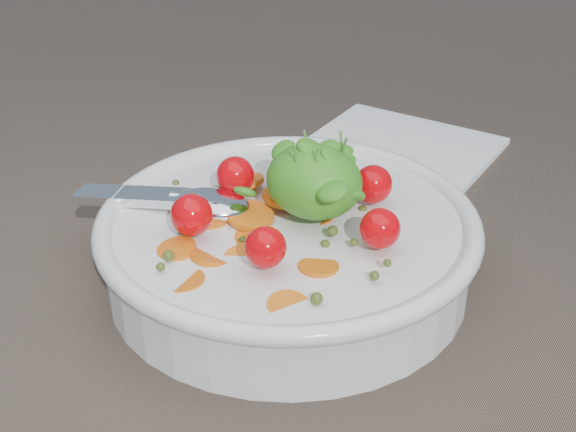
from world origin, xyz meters
The scene contains 3 objects.
ground centered at (0.00, 0.00, 0.00)m, with size 6.00×6.00×0.00m, color brown.
bowl centered at (0.01, -0.01, 0.03)m, with size 0.31×0.29×0.12m.
napkin centered at (-0.02, 0.24, 0.00)m, with size 0.18×0.16×0.01m, color white.
Camera 1 is at (0.29, -0.44, 0.35)m, focal length 50.00 mm.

